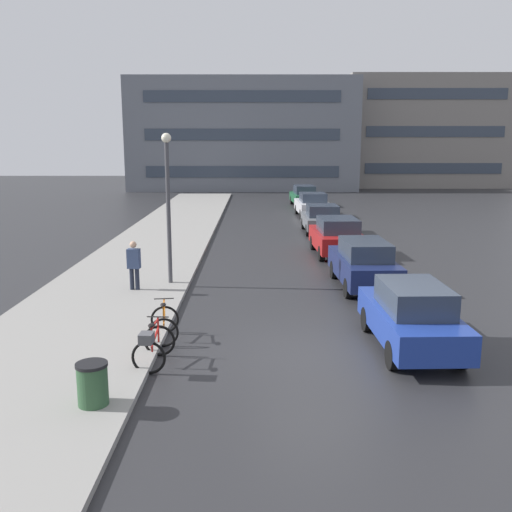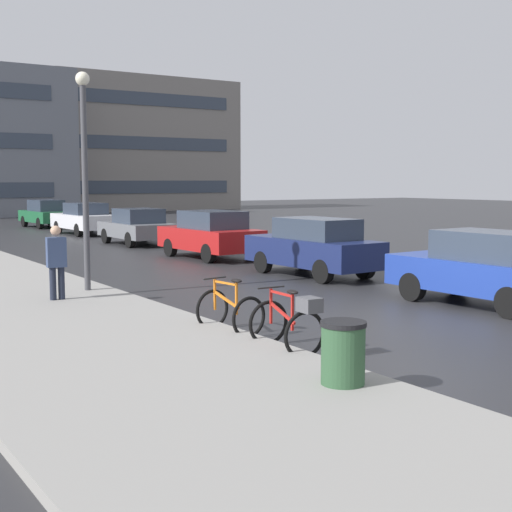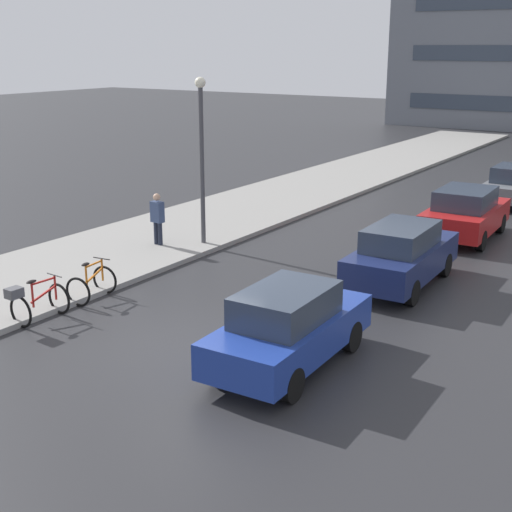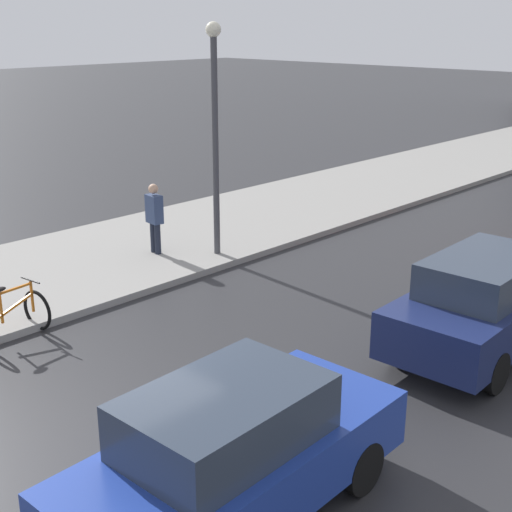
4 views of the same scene
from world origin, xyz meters
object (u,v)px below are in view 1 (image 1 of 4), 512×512
(bicycle_nearest, at_px, (152,345))
(car_navy, at_px, (363,263))
(car_red, at_px, (336,236))
(pedestrian, at_px, (133,264))
(car_green, at_px, (303,196))
(car_grey, at_px, (321,219))
(streetlamp, at_px, (167,196))
(trash_bin, at_px, (92,387))
(car_white, at_px, (312,205))
(car_blue, at_px, (411,316))
(bicycle_second, at_px, (163,324))

(bicycle_nearest, relative_size, car_navy, 0.32)
(car_red, height_order, pedestrian, pedestrian)
(car_green, bearing_deg, car_grey, -90.44)
(streetlamp, bearing_deg, trash_bin, -90.35)
(car_navy, distance_m, pedestrian, 7.62)
(car_red, xyz_separation_m, streetlamp, (-6.45, -5.47, 2.26))
(car_white, height_order, car_green, car_green)
(car_white, bearing_deg, car_green, 90.31)
(pedestrian, relative_size, trash_bin, 1.84)
(car_blue, distance_m, car_grey, 17.73)
(car_blue, height_order, car_navy, car_navy)
(car_grey, bearing_deg, trash_bin, -107.39)
(car_red, height_order, streetlamp, streetlamp)
(bicycle_nearest, xyz_separation_m, trash_bin, (-0.72, -2.09, -0.04))
(car_white, xyz_separation_m, car_green, (-0.03, 6.32, 0.01))
(car_navy, bearing_deg, trash_bin, -126.15)
(car_navy, distance_m, streetlamp, 6.94)
(car_red, bearing_deg, car_navy, -88.90)
(car_red, bearing_deg, pedestrian, -139.36)
(bicycle_nearest, height_order, bicycle_second, bicycle_nearest)
(car_red, distance_m, car_white, 12.94)
(car_red, height_order, trash_bin, car_red)
(car_red, xyz_separation_m, car_grey, (0.06, 6.27, -0.07))
(bicycle_nearest, relative_size, car_green, 0.34)
(car_red, relative_size, car_white, 0.95)
(car_blue, relative_size, car_white, 0.93)
(car_grey, bearing_deg, bicycle_second, -108.96)
(car_white, xyz_separation_m, pedestrian, (-7.67, -19.35, 0.19))
(bicycle_second, xyz_separation_m, pedestrian, (-1.66, 4.41, 0.57))
(bicycle_nearest, bearing_deg, car_grey, 72.79)
(bicycle_second, bearing_deg, car_blue, -6.02)
(car_navy, height_order, car_white, car_navy)
(car_grey, relative_size, car_green, 0.97)
(car_red, bearing_deg, car_green, 89.53)
(car_green, height_order, pedestrian, pedestrian)
(car_grey, xyz_separation_m, streetlamp, (-6.51, -11.74, 2.34))
(car_blue, xyz_separation_m, car_green, (-0.00, 30.71, -0.02))
(car_green, xyz_separation_m, pedestrian, (-7.63, -25.67, 0.18))
(car_grey, bearing_deg, bicycle_nearest, -107.21)
(streetlamp, bearing_deg, car_green, 75.03)
(trash_bin, bearing_deg, bicycle_nearest, 70.98)
(car_green, bearing_deg, bicycle_nearest, -100.57)
(car_red, relative_size, car_green, 1.02)
(trash_bin, bearing_deg, car_navy, 53.85)
(pedestrian, height_order, streetlamp, streetlamp)
(car_blue, xyz_separation_m, pedestrian, (-7.63, 5.04, 0.16))
(bicycle_nearest, height_order, car_green, car_green)
(car_blue, height_order, car_white, car_blue)
(car_navy, height_order, car_red, car_red)
(car_grey, xyz_separation_m, pedestrian, (-7.53, -12.69, 0.22))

